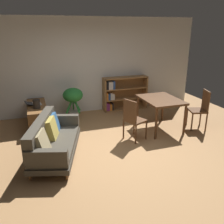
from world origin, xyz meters
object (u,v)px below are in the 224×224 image
media_console (38,116)px  fabric_couch (52,139)px  dining_table (161,102)px  dining_chair_far (201,108)px  potted_floor_plant (73,98)px  bookshelf (122,93)px  open_laptop (34,103)px  dining_chair_near (133,118)px  desk_speaker (36,104)px

media_console → fabric_couch: bearing=-83.4°
dining_table → dining_chair_far: bearing=-16.2°
potted_floor_plant → bookshelf: size_ratio=0.64×
open_laptop → potted_floor_plant: size_ratio=0.49×
open_laptop → dining_chair_far: bearing=-22.0°
fabric_couch → bookshelf: size_ratio=1.40×
media_console → potted_floor_plant: potted_floor_plant is taller
open_laptop → dining_chair_far: dining_chair_far is taller
dining_chair_near → bookshelf: bookshelf is taller
desk_speaker → dining_chair_far: dining_chair_far is taller
dining_chair_near → potted_floor_plant: bearing=120.5°
potted_floor_plant → dining_table: potted_floor_plant is taller
potted_floor_plant → desk_speaker: bearing=-156.4°
dining_chair_near → bookshelf: 2.21m
fabric_couch → media_console: fabric_couch is taller
media_console → open_laptop: bearing=114.5°
desk_speaker → bookshelf: bookshelf is taller
fabric_couch → dining_chair_far: size_ratio=1.98×
fabric_couch → desk_speaker: desk_speaker is taller
desk_speaker → dining_chair_far: (3.83, -1.21, -0.12)m
dining_chair_far → desk_speaker: bearing=162.5°
open_laptop → potted_floor_plant: (1.01, 0.05, 0.04)m
fabric_couch → dining_chair_near: size_ratio=2.02×
fabric_couch → potted_floor_plant: potted_floor_plant is taller
media_console → desk_speaker: bearing=-90.2°
potted_floor_plant → open_laptop: bearing=-177.0°
potted_floor_plant → dining_chair_far: bearing=-29.5°
dining_chair_near → bookshelf: bearing=75.6°
dining_chair_far → bookshelf: bearing=122.6°
desk_speaker → dining_table: bearing=-18.0°
dining_chair_far → bookshelf: size_ratio=0.71×
open_laptop → dining_table: 3.19m
open_laptop → dining_chair_near: (2.03, -1.67, -0.04)m
dining_table → desk_speaker: bearing=162.0°
fabric_couch → bookshelf: 3.27m
media_console → dining_chair_far: bearing=-20.7°
desk_speaker → media_console: bearing=89.8°
desk_speaker → fabric_couch: bearing=-82.3°
open_laptop → dining_chair_near: dining_chair_near is taller
fabric_couch → potted_floor_plant: 2.03m
dining_table → dining_chair_near: bearing=-156.9°
desk_speaker → dining_chair_near: bearing=-33.5°
bookshelf → fabric_couch: bearing=-135.5°
open_laptop → potted_floor_plant: 1.02m
desk_speaker → dining_chair_near: size_ratio=0.23×
potted_floor_plant → dining_chair_far: 3.30m
dining_table → dining_chair_near: (-0.89, -0.38, -0.16)m
desk_speaker → dining_chair_far: bearing=-17.5°
media_console → dining_table: bearing=-22.2°
bookshelf → dining_table: bearing=-79.1°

